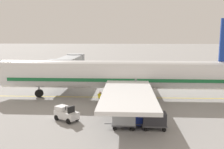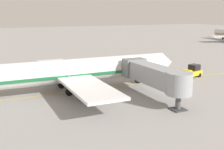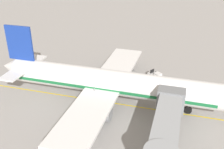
# 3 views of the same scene
# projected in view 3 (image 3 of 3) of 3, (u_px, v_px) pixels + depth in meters

# --- Properties ---
(ground_plane) EXTENTS (400.00, 400.00, 0.00)m
(ground_plane) POSITION_uv_depth(u_px,v_px,m) (113.00, 103.00, 40.15)
(ground_plane) COLOR gray
(gate_lead_in_line) EXTENTS (0.24, 80.00, 0.01)m
(gate_lead_in_line) POSITION_uv_depth(u_px,v_px,m) (113.00, 103.00, 40.15)
(gate_lead_in_line) COLOR gold
(gate_lead_in_line) RESTS_ON ground
(parked_airliner) EXTENTS (30.04, 37.23, 10.63)m
(parked_airliner) POSITION_uv_depth(u_px,v_px,m) (110.00, 83.00, 39.32)
(parked_airliner) COLOR white
(parked_airliner) RESTS_ON ground
(jet_bridge) EXTENTS (14.16, 3.50, 4.98)m
(jet_bridge) POSITION_uv_depth(u_px,v_px,m) (166.00, 128.00, 29.26)
(jet_bridge) COLOR #93999E
(jet_bridge) RESTS_ON ground
(baggage_tug_lead) EXTENTS (1.87, 2.74, 1.62)m
(baggage_tug_lead) POSITION_uv_depth(u_px,v_px,m) (118.00, 68.00, 49.76)
(baggage_tug_lead) COLOR #1E339E
(baggage_tug_lead) RESTS_ON ground
(baggage_tug_trailing) EXTENTS (2.40, 2.74, 1.62)m
(baggage_tug_trailing) POSITION_uv_depth(u_px,v_px,m) (155.00, 76.00, 46.93)
(baggage_tug_trailing) COLOR silver
(baggage_tug_trailing) RESTS_ON ground
(baggage_cart_front) EXTENTS (1.33, 2.91, 1.58)m
(baggage_cart_front) POSITION_uv_depth(u_px,v_px,m) (126.00, 66.00, 49.88)
(baggage_cart_front) COLOR #4C4C51
(baggage_cart_front) RESTS_ON ground
(baggage_cart_second_in_train) EXTENTS (1.33, 2.91, 1.58)m
(baggage_cart_second_in_train) POSITION_uv_depth(u_px,v_px,m) (112.00, 65.00, 50.62)
(baggage_cart_second_in_train) COLOR #4C4C51
(baggage_cart_second_in_train) RESTS_ON ground
(ground_crew_wing_walker) EXTENTS (0.37, 0.70, 1.69)m
(ground_crew_wing_walker) POSITION_uv_depth(u_px,v_px,m) (132.00, 87.00, 42.57)
(ground_crew_wing_walker) COLOR #232328
(ground_crew_wing_walker) RESTS_ON ground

